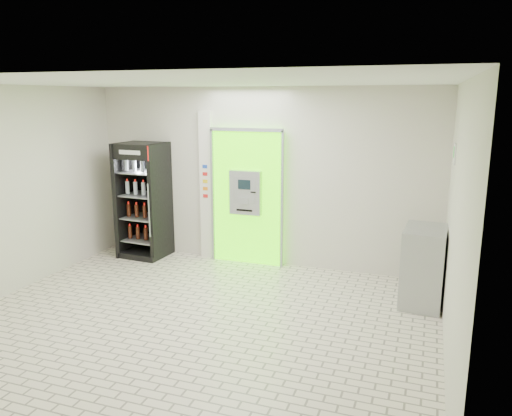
% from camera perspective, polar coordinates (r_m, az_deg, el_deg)
% --- Properties ---
extents(ground, '(6.00, 6.00, 0.00)m').
position_cam_1_polar(ground, '(6.67, -6.67, -12.59)').
color(ground, beige).
rests_on(ground, ground).
extents(room_shell, '(6.00, 6.00, 6.00)m').
position_cam_1_polar(room_shell, '(6.12, -7.11, 3.21)').
color(room_shell, beige).
rests_on(room_shell, ground).
extents(atm_assembly, '(1.30, 0.24, 2.33)m').
position_cam_1_polar(atm_assembly, '(8.51, -0.98, 1.35)').
color(atm_assembly, '#47E500').
rests_on(atm_assembly, ground).
extents(pillar, '(0.22, 0.11, 2.60)m').
position_cam_1_polar(pillar, '(8.81, -5.67, 2.53)').
color(pillar, silver).
rests_on(pillar, ground).
extents(beverage_cooler, '(0.81, 0.76, 2.05)m').
position_cam_1_polar(beverage_cooler, '(9.14, -12.69, 0.63)').
color(beverage_cooler, black).
rests_on(beverage_cooler, ground).
extents(steel_cabinet, '(0.60, 0.85, 1.09)m').
position_cam_1_polar(steel_cabinet, '(7.30, 18.59, -6.34)').
color(steel_cabinet, '#979A9E').
rests_on(steel_cabinet, ground).
extents(exit_sign, '(0.02, 0.22, 0.26)m').
position_cam_1_polar(exit_sign, '(6.85, 21.75, 5.77)').
color(exit_sign, white).
rests_on(exit_sign, room_shell).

